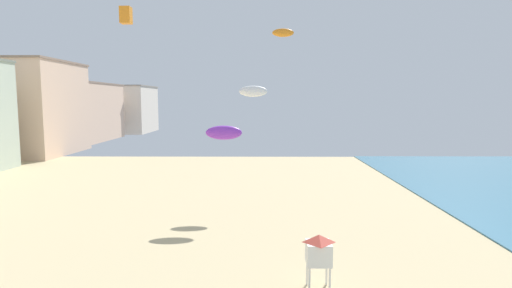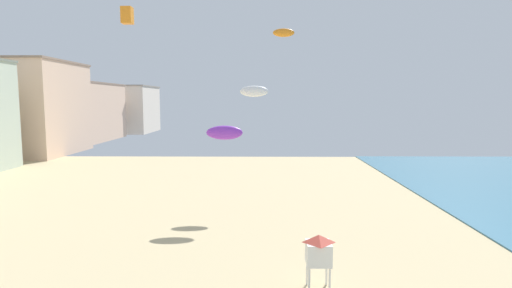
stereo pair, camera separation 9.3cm
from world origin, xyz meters
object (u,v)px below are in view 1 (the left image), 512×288
Objects in this scene: kite_white_parafoil at (253,91)px; lifeguard_stand at (319,250)px; kite_purple_parafoil at (224,133)px; kite_orange_parafoil at (283,33)px; kite_orange_box at (126,15)px.

lifeguard_stand is at bearing -79.47° from kite_white_parafoil.
kite_purple_parafoil is 1.92× the size of kite_orange_parafoil.
kite_purple_parafoil is (-5.30, 12.07, 4.32)m from lifeguard_stand.
kite_orange_box is 0.57× the size of kite_purple_parafoil.
kite_orange_box is at bearing 138.93° from kite_orange_parafoil.
kite_orange_box is 19.04m from kite_orange_parafoil.
kite_orange_parafoil reaches higher than kite_white_parafoil.
kite_white_parafoil is at bearing 68.54° from kite_purple_parafoil.
kite_orange_box is at bearing 136.59° from kite_purple_parafoil.
lifeguard_stand is 1.83× the size of kite_orange_parafoil.
kite_white_parafoil is (2.08, 5.28, 3.12)m from kite_purple_parafoil.
kite_orange_parafoil is 9.14m from kite_white_parafoil.
kite_orange_parafoil is at bearing -34.71° from kite_purple_parafoil.
kite_purple_parafoil is 1.10× the size of kite_white_parafoil.
kite_purple_parafoil is at bearing -43.41° from kite_orange_box.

